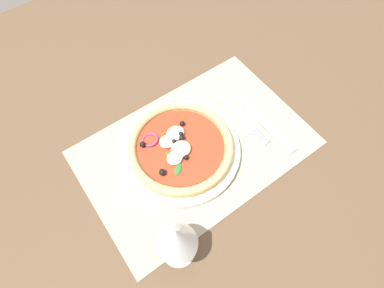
{
  "coord_description": "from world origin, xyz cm",
  "views": [
    {
      "loc": [
        19.83,
        26.19,
        60.52
      ],
      "look_at": [
        0.99,
        0.0,
        2.65
      ],
      "focal_mm": 28.89,
      "sensor_mm": 36.0,
      "label": 1
    }
  ],
  "objects_px": {
    "pizza": "(180,146)",
    "fork": "(243,120)",
    "knife": "(263,121)",
    "plate": "(181,150)",
    "wine_glass": "(176,238)"
  },
  "relations": [
    {
      "from": "pizza",
      "to": "fork",
      "type": "relative_size",
      "value": 1.25
    },
    {
      "from": "fork",
      "to": "knife",
      "type": "height_order",
      "value": "knife"
    },
    {
      "from": "fork",
      "to": "wine_glass",
      "type": "relative_size",
      "value": 1.21
    },
    {
      "from": "pizza",
      "to": "knife",
      "type": "bearing_deg",
      "value": 166.41
    },
    {
      "from": "pizza",
      "to": "fork",
      "type": "distance_m",
      "value": 0.17
    },
    {
      "from": "plate",
      "to": "knife",
      "type": "bearing_deg",
      "value": 166.53
    },
    {
      "from": "plate",
      "to": "pizza",
      "type": "distance_m",
      "value": 0.02
    },
    {
      "from": "pizza",
      "to": "fork",
      "type": "bearing_deg",
      "value": 173.97
    },
    {
      "from": "plate",
      "to": "knife",
      "type": "xyz_separation_m",
      "value": [
        -0.2,
        0.05,
        -0.0
      ]
    },
    {
      "from": "knife",
      "to": "plate",
      "type": "bearing_deg",
      "value": -105.11
    },
    {
      "from": "plate",
      "to": "fork",
      "type": "xyz_separation_m",
      "value": [
        -0.16,
        0.02,
        -0.0
      ]
    },
    {
      "from": "fork",
      "to": "wine_glass",
      "type": "distance_m",
      "value": 0.34
    },
    {
      "from": "fork",
      "to": "knife",
      "type": "relative_size",
      "value": 0.9
    },
    {
      "from": "pizza",
      "to": "wine_glass",
      "type": "xyz_separation_m",
      "value": [
        0.12,
        0.17,
        0.07
      ]
    },
    {
      "from": "pizza",
      "to": "fork",
      "type": "height_order",
      "value": "pizza"
    }
  ]
}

